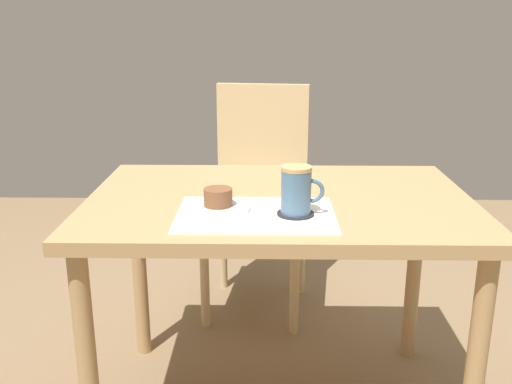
% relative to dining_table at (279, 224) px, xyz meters
% --- Properties ---
extents(dining_table, '(1.08, 0.72, 0.70)m').
position_rel_dining_table_xyz_m(dining_table, '(0.00, 0.00, 0.00)').
color(dining_table, tan).
rests_on(dining_table, ground_plane).
extents(wooden_chair, '(0.47, 0.47, 0.93)m').
position_rel_dining_table_xyz_m(wooden_chair, '(-0.07, 0.73, -0.11)').
color(wooden_chair, '#D1B27F').
rests_on(wooden_chair, ground_plane).
extents(placemat, '(0.40, 0.29, 0.00)m').
position_rel_dining_table_xyz_m(placemat, '(-0.06, -0.16, 0.09)').
color(placemat, white).
rests_on(placemat, dining_table).
extents(pastry_plate, '(0.17, 0.17, 0.01)m').
position_rel_dining_table_xyz_m(pastry_plate, '(-0.16, -0.13, 0.09)').
color(pastry_plate, white).
rests_on(pastry_plate, placemat).
extents(pastry, '(0.07, 0.07, 0.05)m').
position_rel_dining_table_xyz_m(pastry, '(-0.16, -0.13, 0.12)').
color(pastry, brown).
rests_on(pastry, pastry_plate).
extents(coffee_coaster, '(0.10, 0.10, 0.00)m').
position_rel_dining_table_xyz_m(coffee_coaster, '(0.04, -0.17, 0.09)').
color(coffee_coaster, '#232328').
rests_on(coffee_coaster, placemat).
extents(coffee_mug, '(0.11, 0.08, 0.12)m').
position_rel_dining_table_xyz_m(coffee_mug, '(0.04, -0.17, 0.15)').
color(coffee_mug, slate).
rests_on(coffee_mug, coffee_coaster).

